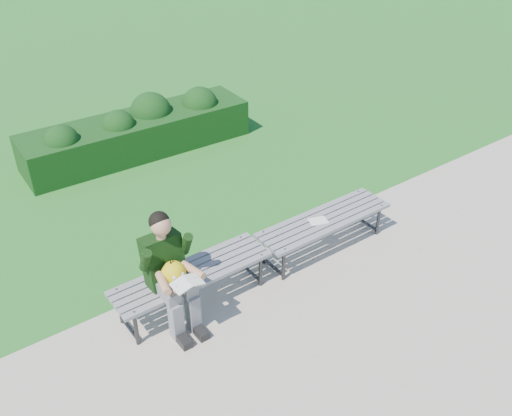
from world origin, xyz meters
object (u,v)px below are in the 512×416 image
at_px(seated_boy, 170,269).
at_px(paper_sheet, 318,221).
at_px(bench_right, 324,222).
at_px(hedge, 140,130).
at_px(bench_left, 192,276).

distance_m(seated_boy, paper_sheet, 2.05).
bearing_deg(bench_right, hedge, 99.35).
distance_m(hedge, bench_right, 3.85).
relative_size(hedge, paper_sheet, 14.47).
xyz_separation_m(bench_left, paper_sheet, (1.74, -0.07, 0.06)).
bearing_deg(paper_sheet, hedge, 97.87).
bearing_deg(hedge, bench_left, -108.03).
height_order(hedge, bench_left, hedge).
bearing_deg(bench_left, bench_right, -2.29).
distance_m(bench_left, paper_sheet, 1.74).
height_order(bench_left, seated_boy, seated_boy).
distance_m(hedge, bench_left, 3.92).
xyz_separation_m(bench_left, bench_right, (1.84, -0.07, 0.00)).
xyz_separation_m(bench_right, paper_sheet, (-0.10, 0.00, 0.06)).
relative_size(bench_left, paper_sheet, 6.94).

